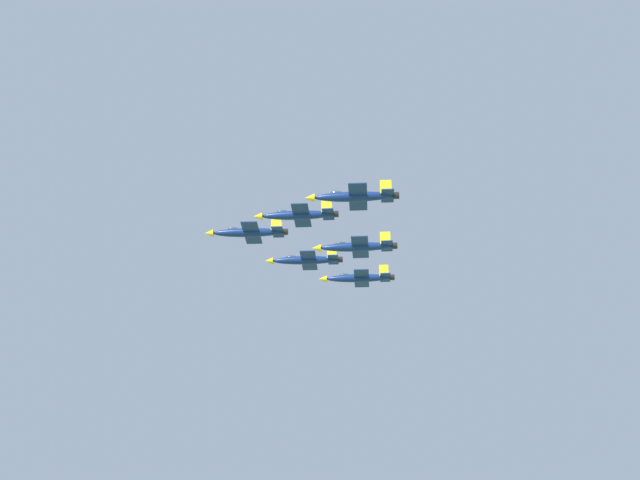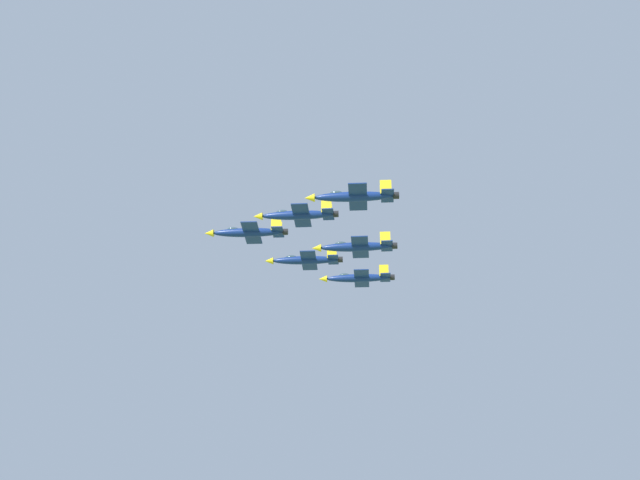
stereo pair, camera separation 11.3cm
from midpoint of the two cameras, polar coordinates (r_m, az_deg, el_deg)
jet_lead at (r=187.35m, az=-4.99°, el=0.54°), size 17.62×11.87×4.02m
jet_left_wingman at (r=176.11m, az=-1.54°, el=1.76°), size 16.85×11.53×3.87m
jet_right_wingman at (r=194.31m, az=-1.00°, el=-1.39°), size 17.07×11.51×3.90m
jet_left_outer at (r=165.57m, az=2.38°, el=3.05°), size 17.52×11.86×4.01m
jet_right_outer at (r=203.13m, az=2.69°, el=-2.64°), size 17.21×11.70×3.95m
jet_slot_rear at (r=183.57m, az=2.56°, el=-0.46°), size 17.50×12.08×4.03m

